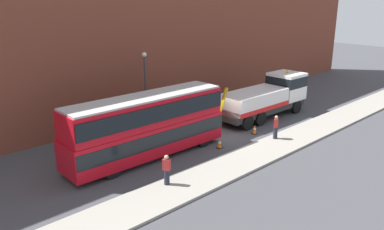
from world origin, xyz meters
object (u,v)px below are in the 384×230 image
recovery_tow_truck (267,97)px  street_lamp (145,83)px  double_decker_bus (147,124)px  pedestrian_onlooker (167,170)px  traffic_cone_midway (255,129)px  pedestrian_bystander (276,127)px  traffic_cone_near_bus (220,143)px

recovery_tow_truck → street_lamp: size_ratio=1.74×
recovery_tow_truck → double_decker_bus: double_decker_bus is taller
pedestrian_onlooker → traffic_cone_midway: pedestrian_onlooker is taller
pedestrian_bystander → pedestrian_onlooker: bearing=64.3°
street_lamp → pedestrian_onlooker: bearing=-121.0°
double_decker_bus → street_lamp: size_ratio=1.90×
double_decker_bus → traffic_cone_midway: size_ratio=15.39×
traffic_cone_near_bus → double_decker_bus: bearing=154.7°
double_decker_bus → pedestrian_onlooker: bearing=-112.3°
pedestrian_onlooker → traffic_cone_near_bus: (6.17, 1.82, -0.64)m
recovery_tow_truck → double_decker_bus: 12.54m
traffic_cone_near_bus → pedestrian_onlooker: bearing=-163.6°
recovery_tow_truck → street_lamp: street_lamp is taller
double_decker_bus → traffic_cone_near_bus: bearing=-24.3°
street_lamp → traffic_cone_near_bus: bearing=-84.0°
traffic_cone_near_bus → street_lamp: (-0.76, 7.18, 3.13)m
pedestrian_onlooker → pedestrian_bystander: same height
traffic_cone_near_bus → street_lamp: street_lamp is taller
pedestrian_bystander → street_lamp: (-4.70, 8.92, 2.49)m
pedestrian_bystander → traffic_cone_near_bus: 4.35m
double_decker_bus → traffic_cone_near_bus: size_ratio=15.39×
pedestrian_bystander → traffic_cone_midway: 1.97m
recovery_tow_truck → pedestrian_bystander: recovery_tow_truck is taller
pedestrian_bystander → traffic_cone_near_bus: (-3.94, 1.74, -0.64)m
pedestrian_onlooker → street_lamp: street_lamp is taller
recovery_tow_truck → traffic_cone_near_bus: recovery_tow_truck is taller
pedestrian_onlooker → traffic_cone_midway: 10.35m
double_decker_bus → pedestrian_onlooker: size_ratio=6.48×
double_decker_bus → pedestrian_bystander: 9.34m
double_decker_bus → traffic_cone_near_bus: (4.48, -2.11, -1.89)m
street_lamp → recovery_tow_truck: bearing=-29.9°
double_decker_bus → recovery_tow_truck: bearing=1.0°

